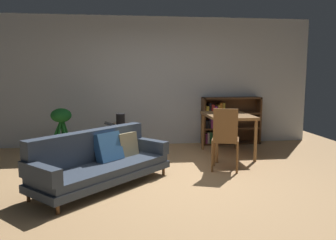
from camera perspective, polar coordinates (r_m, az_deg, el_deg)
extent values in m
plane|color=tan|center=(4.85, 0.94, -10.59)|extent=(8.16, 8.16, 0.00)
cube|color=silver|center=(7.28, -2.18, 6.47)|extent=(6.80, 0.10, 2.70)
cylinder|color=brown|center=(5.21, -0.78, -8.59)|extent=(0.04, 0.04, 0.12)
cylinder|color=brown|center=(4.03, -18.09, -14.09)|extent=(0.04, 0.04, 0.12)
cylinder|color=brown|center=(5.59, -5.62, -7.46)|extent=(0.04, 0.04, 0.12)
cylinder|color=brown|center=(4.51, -22.44, -11.87)|extent=(0.04, 0.04, 0.12)
cube|color=#384251|center=(4.74, -10.80, -9.05)|extent=(1.94, 1.92, 0.10)
cube|color=#384251|center=(4.72, -10.84, -7.89)|extent=(1.86, 1.84, 0.10)
cube|color=#384251|center=(4.85, -13.02, -4.26)|extent=(1.51, 1.47, 0.43)
cube|color=#384251|center=(5.32, -3.24, -4.31)|extent=(0.58, 0.59, 0.19)
cube|color=#384251|center=(4.15, -20.76, -8.38)|extent=(0.58, 0.59, 0.19)
cube|color=#336093|center=(4.87, -10.01, -4.53)|extent=(0.46, 0.46, 0.43)
cube|color=tan|center=(5.11, -7.03, -4.17)|extent=(0.38, 0.38, 0.37)
cube|color=olive|center=(6.87, -7.71, -2.72)|extent=(0.37, 0.04, 0.55)
cube|color=olive|center=(5.71, -7.74, -4.92)|extent=(0.37, 0.04, 0.55)
cube|color=olive|center=(6.30, -7.72, -4.01)|extent=(0.37, 1.18, 0.04)
cube|color=olive|center=(6.25, -7.77, -1.42)|extent=(0.37, 1.22, 0.04)
cube|color=olive|center=(6.35, -7.68, -5.97)|extent=(0.37, 1.18, 0.04)
cube|color=silver|center=(6.42, -8.07, -0.91)|extent=(0.21, 0.30, 0.02)
cube|color=black|center=(6.43, -9.82, -0.64)|extent=(0.20, 0.28, 0.06)
cylinder|color=black|center=(5.93, -7.98, -0.32)|extent=(0.15, 0.15, 0.29)
cylinder|color=slate|center=(5.92, -7.99, 0.23)|extent=(0.08, 0.08, 0.01)
cylinder|color=#333338|center=(6.64, -17.32, -4.80)|extent=(0.35, 0.35, 0.23)
cylinder|color=#1E6B28|center=(6.57, -16.69, -1.80)|extent=(0.21, 0.06, 0.48)
cylinder|color=#1E6B28|center=(6.62, -16.84, -1.35)|extent=(0.16, 0.17, 0.57)
cylinder|color=#1E6B28|center=(6.71, -17.38, -1.29)|extent=(0.08, 0.34, 0.57)
cylinder|color=#1E6B28|center=(6.61, -17.85, -1.64)|extent=(0.16, 0.13, 0.52)
cylinder|color=#1E6B28|center=(6.53, -18.33, -2.07)|extent=(0.23, 0.18, 0.47)
cylinder|color=#1E6B28|center=(6.46, -17.83, -1.78)|extent=(0.08, 0.27, 0.53)
cylinder|color=#1E6B28|center=(6.49, -16.95, -2.16)|extent=(0.18, 0.20, 0.45)
ellipsoid|color=#1E6B28|center=(6.53, -17.55, 0.75)|extent=(0.37, 0.37, 0.26)
cylinder|color=olive|center=(6.85, 5.88, -1.97)|extent=(0.06, 0.06, 0.73)
cylinder|color=olive|center=(5.87, 8.21, -3.70)|extent=(0.06, 0.06, 0.73)
cylinder|color=olive|center=(7.04, 11.38, -1.81)|extent=(0.06, 0.06, 0.73)
cylinder|color=olive|center=(6.09, 14.52, -3.44)|extent=(0.06, 0.06, 0.73)
cube|color=olive|center=(6.39, 10.03, 0.76)|extent=(0.79, 1.13, 0.05)
cylinder|color=brown|center=(5.70, 7.75, -5.39)|extent=(0.04, 0.04, 0.46)
cylinder|color=brown|center=(5.69, 11.57, -5.51)|extent=(0.04, 0.04, 0.46)
cylinder|color=brown|center=(5.35, 7.48, -6.28)|extent=(0.04, 0.04, 0.46)
cylinder|color=brown|center=(5.34, 11.56, -6.41)|extent=(0.04, 0.04, 0.46)
cube|color=brown|center=(5.46, 9.65, -3.32)|extent=(0.52, 0.51, 0.04)
cube|color=brown|center=(5.24, 9.65, -0.82)|extent=(0.36, 0.16, 0.50)
cube|color=#56351E|center=(7.31, 5.94, -0.19)|extent=(0.04, 0.29, 1.02)
cube|color=#56351E|center=(7.69, 14.96, -0.01)|extent=(0.04, 0.29, 1.02)
cube|color=#56351E|center=(7.43, 10.66, 3.65)|extent=(1.27, 0.29, 0.04)
cube|color=#56351E|center=(7.56, 10.47, -3.78)|extent=(1.27, 0.29, 0.04)
cube|color=#56351E|center=(7.60, 10.27, 0.04)|extent=(1.24, 0.04, 1.02)
cube|color=#56351E|center=(7.50, 10.53, -1.33)|extent=(1.24, 0.28, 0.04)
cube|color=#56351E|center=(7.46, 10.60, 1.14)|extent=(1.24, 0.28, 0.04)
cube|color=#993884|center=(7.37, 6.35, -3.02)|extent=(0.03, 0.22, 0.21)
cube|color=silver|center=(7.37, 6.67, -2.94)|extent=(0.04, 0.20, 0.23)
cube|color=#337F47|center=(7.39, 7.07, -2.89)|extent=(0.05, 0.23, 0.24)
cube|color=black|center=(7.40, 7.48, -3.00)|extent=(0.05, 0.18, 0.21)
cube|color=#993884|center=(7.43, 7.82, -3.11)|extent=(0.04, 0.25, 0.17)
cube|color=orange|center=(7.44, 8.16, -3.10)|extent=(0.03, 0.24, 0.17)
cube|color=black|center=(7.31, 6.43, -0.68)|extent=(0.04, 0.20, 0.17)
cube|color=black|center=(7.33, 6.85, -0.69)|extent=(0.04, 0.21, 0.16)
cube|color=#993884|center=(7.35, 7.30, -0.46)|extent=(0.07, 0.23, 0.22)
cube|color=black|center=(7.36, 7.80, -0.75)|extent=(0.05, 0.19, 0.14)
cube|color=#2D5199|center=(7.38, 8.19, -0.48)|extent=(0.06, 0.23, 0.21)
cube|color=gold|center=(7.40, 8.74, -0.72)|extent=(0.07, 0.21, 0.14)
cube|color=gold|center=(7.27, 6.53, 1.78)|extent=(0.06, 0.19, 0.15)
cube|color=black|center=(7.29, 6.97, 2.03)|extent=(0.04, 0.20, 0.21)
cube|color=red|center=(7.30, 7.43, 1.90)|extent=(0.06, 0.19, 0.18)
cube|color=#993884|center=(7.32, 7.97, 1.76)|extent=(0.06, 0.18, 0.14)
cube|color=gold|center=(7.35, 8.39, 1.88)|extent=(0.04, 0.25, 0.16)
cube|color=orange|center=(7.34, 8.79, 2.04)|extent=(0.05, 0.18, 0.21)
cube|color=gold|center=(7.37, 9.20, 2.05)|extent=(0.05, 0.22, 0.21)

